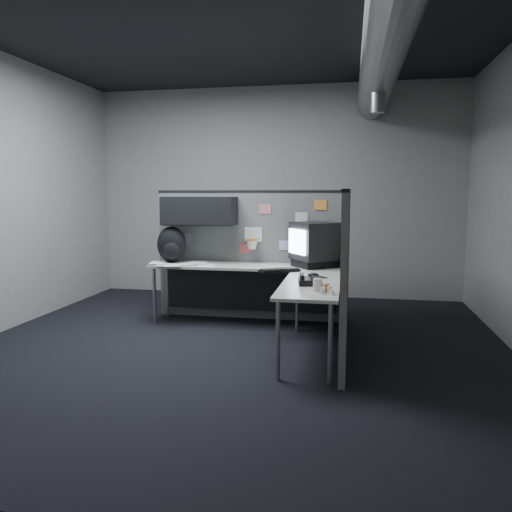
% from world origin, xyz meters
% --- Properties ---
extents(room, '(5.62, 5.62, 3.22)m').
position_xyz_m(room, '(0.56, 0.00, 2.10)').
color(room, black).
rests_on(room, ground).
extents(partition_back, '(2.44, 0.42, 1.63)m').
position_xyz_m(partition_back, '(-0.25, 1.23, 1.00)').
color(partition_back, '#5E605E').
rests_on(partition_back, ground).
extents(partition_right, '(0.07, 2.23, 1.63)m').
position_xyz_m(partition_right, '(1.10, 0.22, 0.82)').
color(partition_right, '#5E605E').
rests_on(partition_right, ground).
extents(desk, '(2.31, 2.11, 0.73)m').
position_xyz_m(desk, '(0.15, 0.70, 0.61)').
color(desk, beige).
rests_on(desk, ground).
extents(monitor, '(0.64, 0.64, 0.53)m').
position_xyz_m(monitor, '(0.74, 1.00, 1.00)').
color(monitor, black).
rests_on(monitor, desk).
extents(keyboard, '(0.46, 0.38, 0.04)m').
position_xyz_m(keyboard, '(0.38, 0.54, 0.75)').
color(keyboard, black).
rests_on(keyboard, desk).
extents(mouse, '(0.31, 0.30, 0.05)m').
position_xyz_m(mouse, '(0.78, 0.22, 0.75)').
color(mouse, black).
rests_on(mouse, desk).
extents(phone, '(0.23, 0.24, 0.10)m').
position_xyz_m(phone, '(0.76, -0.17, 0.77)').
color(phone, black).
rests_on(phone, desk).
extents(bottles, '(0.12, 0.15, 0.07)m').
position_xyz_m(bottles, '(0.96, -0.56, 0.76)').
color(bottles, silver).
rests_on(bottles, desk).
extents(cup, '(0.08, 0.08, 0.11)m').
position_xyz_m(cup, '(0.87, -0.49, 0.79)').
color(cup, beige).
rests_on(cup, desk).
extents(papers, '(0.87, 0.61, 0.02)m').
position_xyz_m(papers, '(-0.87, 0.88, 0.74)').
color(papers, white).
rests_on(papers, desk).
extents(backpack, '(0.38, 0.34, 0.45)m').
position_xyz_m(backpack, '(-1.04, 1.00, 0.95)').
color(backpack, black).
rests_on(backpack, desk).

